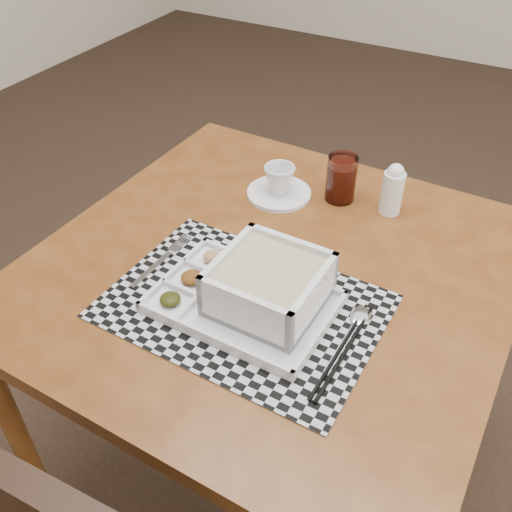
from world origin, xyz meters
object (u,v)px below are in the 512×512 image
Objects in this scene: cup at (279,179)px; juice_glass at (341,180)px; serving_tray at (262,290)px; creamer_bottle at (393,189)px; dining_table at (272,290)px.

juice_glass is at bearing 0.71° from cup.
serving_tray is 0.40m from juice_glass.
serving_tray is 2.67× the size of creamer_bottle.
dining_table is 7.67× the size of creamer_bottle.
serving_tray is (0.04, -0.12, 0.11)m from dining_table.
juice_glass is (0.13, 0.06, 0.01)m from cup.
cup is at bearing 112.19° from serving_tray.
juice_glass reaches higher than serving_tray.
juice_glass is (0.02, 0.29, 0.12)m from dining_table.
cup is at bearing -166.06° from creamer_bottle.
creamer_bottle reaches higher than dining_table.
dining_table is at bearing -88.46° from cup.
dining_table is 0.31m from juice_glass.
creamer_bottle reaches higher than cup.
creamer_bottle is (0.11, 0.41, 0.02)m from serving_tray.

